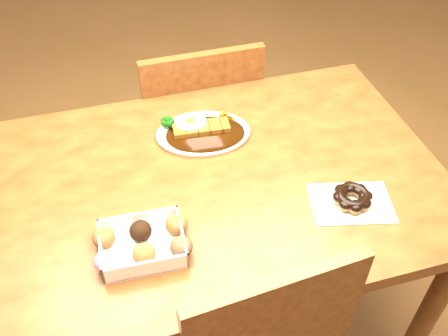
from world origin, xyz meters
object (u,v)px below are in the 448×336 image
object	(u,v)px
pon_de_ring	(352,198)
donut_box	(142,243)
chair_far	(197,128)
table	(215,203)
katsu_curry_plate	(202,131)

from	to	relation	value
pon_de_ring	donut_box	bearing A→B (deg)	-179.90
chair_far	pon_de_ring	size ratio (longest dim) A/B	3.85
table	katsu_curry_plate	world-z (taller)	katsu_curry_plate
chair_far	katsu_curry_plate	size ratio (longest dim) A/B	3.03
table	pon_de_ring	size ratio (longest dim) A/B	5.31
donut_box	chair_far	bearing A→B (deg)	67.98
chair_far	donut_box	world-z (taller)	chair_far
chair_far	donut_box	distance (m)	0.83
donut_box	pon_de_ring	xyz separation A→B (m)	(0.52, 0.00, -0.01)
chair_far	donut_box	xyz separation A→B (m)	(-0.29, -0.71, 0.30)
pon_de_ring	katsu_curry_plate	bearing A→B (deg)	129.21
table	pon_de_ring	distance (m)	0.37
katsu_curry_plate	donut_box	size ratio (longest dim) A/B	1.30
table	pon_de_ring	world-z (taller)	pon_de_ring
donut_box	pon_de_ring	size ratio (longest dim) A/B	0.98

